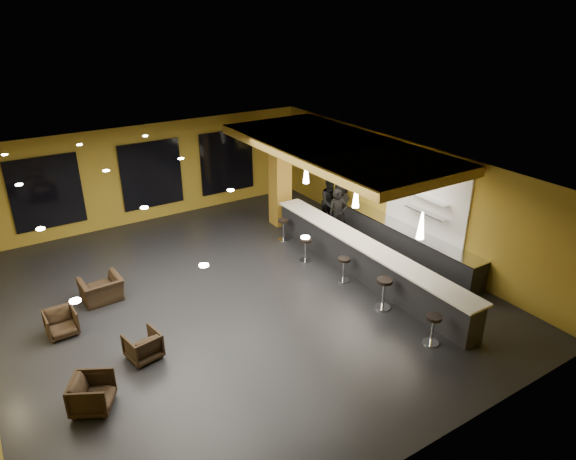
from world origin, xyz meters
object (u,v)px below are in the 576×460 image
armchair_b (143,346)px  armchair_d (102,290)px  bar_stool_1 (384,290)px  staff_a (338,215)px  armchair_a (92,394)px  pendant_2 (306,173)px  bar_counter (364,260)px  bar_stool_3 (306,247)px  prep_counter (402,240)px  staff_c (340,204)px  armchair_c (61,323)px  bar_stool_4 (283,227)px  staff_b (331,202)px  bar_stool_2 (344,266)px  column (280,177)px  bar_stool_0 (433,326)px  pendant_1 (356,196)px  pendant_0 (421,226)px

armchair_b → armchair_d: bearing=-97.4°
bar_stool_1 → staff_a: bearing=68.7°
armchair_a → bar_stool_1: 7.31m
pendant_2 → bar_counter: bearing=-90.0°
bar_stool_3 → pendant_2: bearing=56.0°
bar_stool_1 → bar_stool_3: bar_stool_1 is taller
bar_counter → prep_counter: bearing=14.0°
prep_counter → staff_c: size_ratio=3.46×
bar_counter → armchair_b: 6.64m
armchair_c → bar_stool_4: 7.53m
staff_b → armchair_d: size_ratio=1.76×
staff_a → bar_stool_2: staff_a is taller
pendant_2 → column: bearing=90.0°
bar_stool_2 → bar_stool_4: 3.26m
armchair_b → bar_stool_0: size_ratio=0.95×
staff_c → bar_stool_2: staff_c is taller
staff_a → armchair_b: (-7.52, -2.66, -0.57)m
armchair_d → bar_stool_3: (5.90, -1.05, 0.14)m
column → armchair_c: column is taller
pendant_1 → pendant_2: 2.50m
bar_stool_4 → bar_stool_1: bearing=-90.3°
pendant_1 → bar_stool_4: bearing=103.1°
bar_counter → bar_stool_3: bar_counter is taller
staff_c → armchair_b: size_ratio=2.43×
prep_counter → pendant_1: size_ratio=8.57×
staff_c → armchair_a: (-9.58, -4.45, -0.51)m
prep_counter → bar_stool_3: (-2.90, 1.17, 0.05)m
armchair_d → bar_stool_1: bearing=141.9°
staff_a → bar_stool_3: 1.96m
armchair_b → bar_stool_4: bar_stool_4 is taller
staff_a → column: bearing=130.7°
staff_c → armchair_c: 9.74m
armchair_b → bar_stool_4: 6.97m
pendant_2 → bar_stool_3: 2.46m
bar_stool_4 → column: bearing=62.5°
armchair_b → armchair_c: bearing=-65.1°
staff_a → armchair_d: bearing=-163.5°
pendant_2 → armchair_d: 7.09m
pendant_0 → armchair_d: size_ratio=0.68×
staff_a → bar_stool_3: (-1.78, -0.73, -0.41)m
armchair_b → bar_stool_0: (5.88, -3.12, 0.16)m
staff_b → armchair_c: bearing=-159.5°
armchair_c → bar_stool_0: bearing=-37.1°
prep_counter → staff_c: bearing=98.5°
armchair_c → bar_stool_4: bar_stool_4 is taller
column → armchair_c: 8.64m
armchair_d → bar_stool_1: bar_stool_1 is taller
column → pendant_2: (0.00, -1.60, 0.60)m
pendant_0 → armchair_d: pendant_0 is taller
staff_a → bar_stool_1: staff_a is taller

